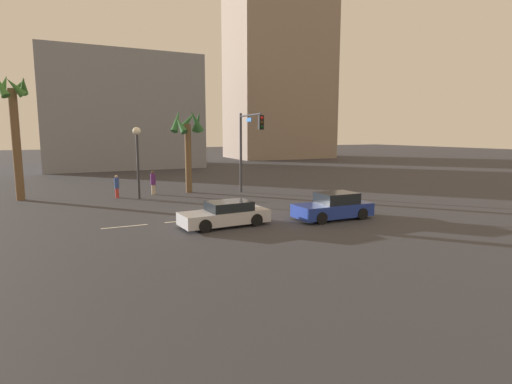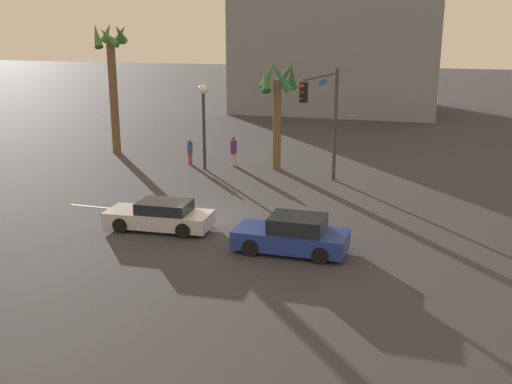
% 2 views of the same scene
% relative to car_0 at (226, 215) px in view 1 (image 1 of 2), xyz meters
% --- Properties ---
extents(ground_plane, '(220.00, 220.00, 0.00)m').
position_rel_car_0_xyz_m(ground_plane, '(0.73, 2.06, -0.59)').
color(ground_plane, '#333338').
extents(lane_stripe_2, '(2.27, 0.14, 0.01)m').
position_rel_car_0_xyz_m(lane_stripe_2, '(-4.66, 2.06, -0.58)').
color(lane_stripe_2, silver).
rests_on(lane_stripe_2, ground_plane).
extents(lane_stripe_3, '(2.21, 0.14, 0.01)m').
position_rel_car_0_xyz_m(lane_stripe_3, '(-1.52, 2.06, -0.58)').
color(lane_stripe_3, silver).
rests_on(lane_stripe_3, ground_plane).
extents(car_0, '(4.59, 2.04, 1.25)m').
position_rel_car_0_xyz_m(car_0, '(0.00, 0.00, 0.00)').
color(car_0, '#B7B7BC').
rests_on(car_0, ground_plane).
extents(car_1, '(4.31, 1.96, 1.45)m').
position_rel_car_0_xyz_m(car_1, '(6.00, -0.95, 0.07)').
color(car_1, navy).
rests_on(car_1, ground_plane).
extents(traffic_signal, '(0.99, 5.33, 6.20)m').
position_rel_car_0_xyz_m(traffic_signal, '(5.31, 8.86, 3.64)').
color(traffic_signal, '#38383D').
rests_on(traffic_signal, ground_plane).
extents(streetlamp, '(0.56, 0.56, 5.10)m').
position_rel_car_0_xyz_m(streetlamp, '(-2.33, 10.92, 3.07)').
color(streetlamp, '#2D2D33').
rests_on(streetlamp, ground_plane).
extents(pedestrian_0, '(0.47, 0.47, 1.68)m').
position_rel_car_0_xyz_m(pedestrian_0, '(-3.72, 11.94, 0.30)').
color(pedestrian_0, '#BF3833').
rests_on(pedestrian_0, ground_plane).
extents(pedestrian_1, '(0.54, 0.54, 1.83)m').
position_rel_car_0_xyz_m(pedestrian_1, '(-1.00, 12.41, 0.37)').
color(pedestrian_1, '#B2A58C').
rests_on(pedestrian_1, ground_plane).
extents(palm_tree_0, '(2.55, 2.72, 6.57)m').
position_rel_car_0_xyz_m(palm_tree_0, '(1.83, 12.38, 4.01)').
color(palm_tree_0, brown).
rests_on(palm_tree_0, ground_plane).
extents(palm_tree_1, '(2.39, 2.58, 8.68)m').
position_rel_car_0_xyz_m(palm_tree_1, '(-9.95, 13.82, 5.24)').
color(palm_tree_1, brown).
rests_on(palm_tree_1, ground_plane).
extents(building_2, '(20.02, 14.23, 14.83)m').
position_rel_car_0_xyz_m(building_2, '(0.74, 40.74, 6.83)').
color(building_2, gray).
rests_on(building_2, ground_plane).
extents(building_3, '(18.46, 13.53, 29.41)m').
position_rel_car_0_xyz_m(building_3, '(30.66, 49.85, 14.12)').
color(building_3, gray).
rests_on(building_3, ground_plane).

